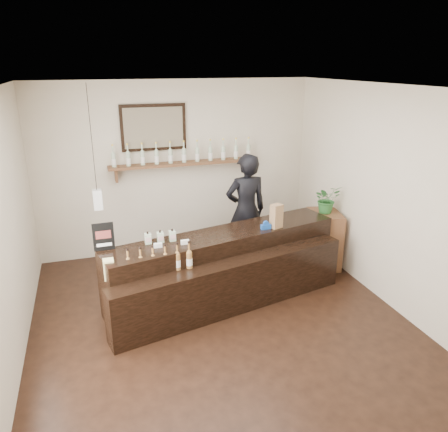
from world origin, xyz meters
TOP-DOWN VIEW (x-y plane):
  - ground at (0.00, 0.00)m, footprint 5.00×5.00m
  - room_shell at (0.00, 0.00)m, footprint 5.00×5.00m
  - back_wall_decor at (-0.15, 2.37)m, footprint 2.66×0.96m
  - counter at (0.24, 0.58)m, footprint 3.31×1.57m
  - promo_sign at (-1.29, 0.60)m, footprint 0.25×0.03m
  - paper_bag at (0.98, 0.68)m, footprint 0.18×0.16m
  - tape_dispenser at (0.83, 0.67)m, footprint 0.14×0.06m
  - side_cabinet at (2.00, 1.11)m, footprint 0.56×0.69m
  - potted_plant at (2.00, 1.11)m, footprint 0.40×0.35m
  - shopkeeper at (0.87, 1.55)m, footprint 0.73×0.49m

SIDE VIEW (x-z plane):
  - ground at x=0.00m, z-range 0.00..0.00m
  - counter at x=0.24m, z-range -0.10..0.96m
  - side_cabinet at x=2.00m, z-range 0.00..0.88m
  - tape_dispenser at x=0.83m, z-range 0.90..1.02m
  - shopkeeper at x=0.87m, z-range 0.00..2.01m
  - paper_bag at x=0.98m, z-range 0.91..1.24m
  - promo_sign at x=-1.29m, z-range 0.91..1.26m
  - potted_plant at x=2.00m, z-range 0.88..1.31m
  - room_shell at x=0.00m, z-range -0.80..4.20m
  - back_wall_decor at x=-0.15m, z-range 0.91..2.60m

